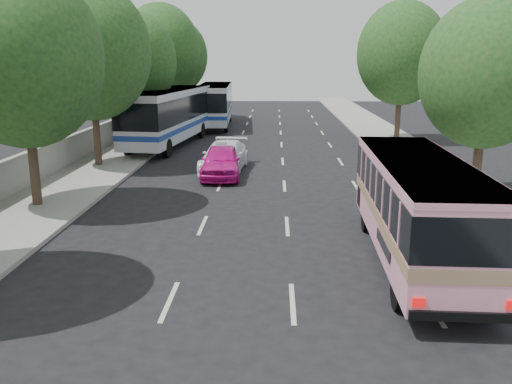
{
  "coord_description": "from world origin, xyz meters",
  "views": [
    {
      "loc": [
        0.55,
        -13.68,
        5.56
      ],
      "look_at": [
        -0.01,
        2.35,
        1.6
      ],
      "focal_mm": 38.0,
      "sensor_mm": 36.0,
      "label": 1
    }
  ],
  "objects_px": {
    "pink_bus": "(418,200)",
    "white_pickup": "(224,156)",
    "tour_coach_rear": "(215,101)",
    "tour_coach_front": "(169,112)",
    "pink_taxi": "(221,161)"
  },
  "relations": [
    {
      "from": "tour_coach_rear",
      "to": "pink_bus",
      "type": "bearing_deg",
      "value": -76.54
    },
    {
      "from": "pink_bus",
      "to": "white_pickup",
      "type": "relative_size",
      "value": 1.84
    },
    {
      "from": "white_pickup",
      "to": "tour_coach_front",
      "type": "bearing_deg",
      "value": 123.28
    },
    {
      "from": "pink_bus",
      "to": "tour_coach_rear",
      "type": "relative_size",
      "value": 0.79
    },
    {
      "from": "pink_bus",
      "to": "white_pickup",
      "type": "height_order",
      "value": "pink_bus"
    },
    {
      "from": "pink_bus",
      "to": "white_pickup",
      "type": "bearing_deg",
      "value": 119.42
    },
    {
      "from": "pink_taxi",
      "to": "tour_coach_front",
      "type": "bearing_deg",
      "value": 112.98
    },
    {
      "from": "pink_bus",
      "to": "tour_coach_rear",
      "type": "distance_m",
      "value": 32.48
    },
    {
      "from": "pink_taxi",
      "to": "tour_coach_rear",
      "type": "bearing_deg",
      "value": 95.55
    },
    {
      "from": "pink_bus",
      "to": "white_pickup",
      "type": "distance_m",
      "value": 14.17
    },
    {
      "from": "pink_taxi",
      "to": "tour_coach_front",
      "type": "relative_size",
      "value": 0.36
    },
    {
      "from": "white_pickup",
      "to": "tour_coach_front",
      "type": "distance_m",
      "value": 9.08
    },
    {
      "from": "tour_coach_front",
      "to": "pink_bus",
      "type": "bearing_deg",
      "value": -55.67
    },
    {
      "from": "white_pickup",
      "to": "pink_taxi",
      "type": "bearing_deg",
      "value": -85.39
    },
    {
      "from": "white_pickup",
      "to": "tour_coach_front",
      "type": "xyz_separation_m",
      "value": [
        -4.3,
        7.86,
        1.46
      ]
    }
  ]
}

